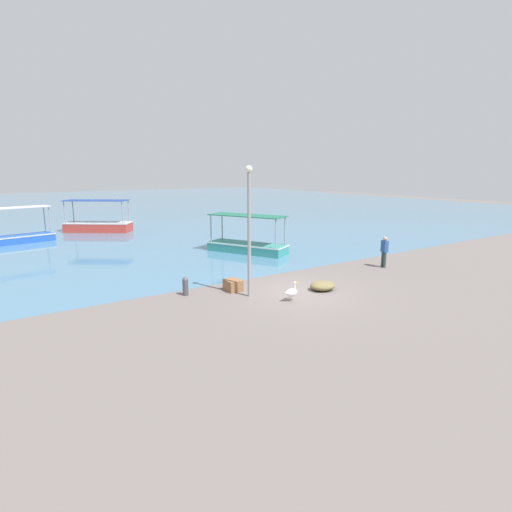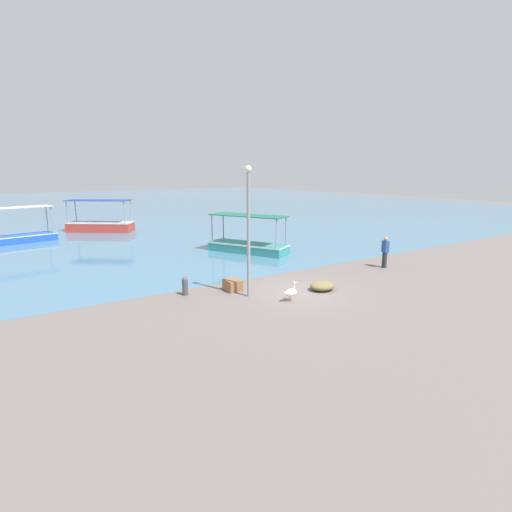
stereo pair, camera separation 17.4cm
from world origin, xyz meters
name	(u,v)px [view 2 (the right image)]	position (x,y,z in m)	size (l,w,h in m)	color
ground	(299,292)	(0.00, 0.00, 0.00)	(120.00, 120.00, 0.00)	slate
harbor_water	(86,207)	(0.00, 48.00, 0.00)	(110.00, 90.00, 0.00)	teal
fishing_boat_far_right	(248,245)	(2.64, 8.46, 0.48)	(3.84, 5.37, 2.40)	teal
fishing_boat_near_left	(9,237)	(-10.17, 20.32, 0.49)	(6.38, 2.67, 2.58)	blue
fishing_boat_near_right	(101,225)	(-3.33, 22.94, 0.57)	(5.45, 4.61, 2.69)	#CC3E32
pelican	(291,292)	(-1.06, -0.79, 0.38)	(0.80, 0.30, 0.80)	#E0997A
lamp_post	(248,224)	(-2.14, 0.69, 3.04)	(0.28, 0.28, 5.37)	gray
mooring_bollard	(185,285)	(-4.33, 2.28, 0.43)	(0.25, 0.25, 0.80)	#47474C
fisherman_standing	(385,251)	(6.69, 0.96, 0.91)	(0.32, 0.45, 1.69)	#313D3D
net_pile	(322,286)	(1.04, -0.35, 0.20)	(1.16, 0.98, 0.39)	olive
cargo_crate	(233,285)	(-2.31, 1.75, 0.24)	(0.75, 0.64, 0.49)	#8F5F3E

